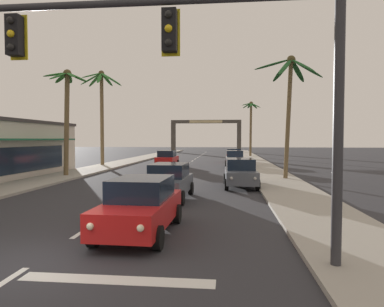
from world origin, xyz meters
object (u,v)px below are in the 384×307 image
Objects in this scene: traffic_signal_mast at (171,53)px; sedan_oncoming_far at (167,158)px; sedan_parked_far_kerb at (240,173)px; palm_right_farthest at (251,119)px; palm_left_third at (67,101)px; palm_right_second at (290,88)px; palm_left_farthest at (102,99)px; town_gateway_arch at (206,131)px; sedan_lead_at_stop_bar at (141,205)px; sedan_third_in_queue at (169,181)px; sedan_parked_nearest_kerb at (235,159)px; sedan_parked_mid_kerb at (234,155)px.

sedan_oncoming_far is (-4.82, 26.89, -3.89)m from traffic_signal_mast.
sedan_parked_far_kerb is 35.26m from palm_right_farthest.
palm_right_second is at bearing -1.19° from palm_left_third.
palm_right_farthest is (16.82, 20.56, -1.03)m from palm_left_farthest.
town_gateway_arch is at bearing 87.55° from sedan_oncoming_far.
palm_right_farthest reaches higher than town_gateway_arch.
sedan_lead_at_stop_bar is (-1.33, 2.45, -3.89)m from traffic_signal_mast.
sedan_third_in_queue is 0.45× the size of palm_left_farthest.
sedan_parked_nearest_kerb is 17.00m from palm_left_third.
sedan_parked_mid_kerb is at bearing 100.96° from palm_right_second.
palm_left_farthest is at bearing 134.18° from sedan_parked_far_kerb.
town_gateway_arch is (1.64, 38.44, 3.61)m from sedan_oncoming_far.
sedan_parked_mid_kerb is (3.49, 31.57, 0.00)m from sedan_lead_at_stop_bar.
palm_right_farthest is at bearing 90.84° from palm_right_second.
sedan_oncoming_far is at bearing 100.18° from sedan_third_in_queue.
traffic_signal_mast is at bearing -94.34° from sedan_parked_nearest_kerb.
palm_right_second reaches higher than sedan_third_in_queue.
sedan_lead_at_stop_bar is 24.68m from sedan_oncoming_far.
palm_left_third is 0.94× the size of palm_right_second.
sedan_oncoming_far is (-3.32, 18.50, 0.00)m from sedan_third_in_queue.
palm_right_farthest is at bearing 85.03° from sedan_parked_far_kerb.
palm_left_third is 0.91× the size of palm_right_farthest.
sedan_parked_nearest_kerb is 38.67m from town_gateway_arch.
sedan_third_in_queue is at bearing -128.42° from sedan_parked_far_kerb.
sedan_lead_at_stop_bar and sedan_parked_mid_kerb have the same top height.
palm_left_farthest is 0.67× the size of town_gateway_arch.
sedan_parked_mid_kerb is 0.51× the size of palm_right_farthest.
sedan_oncoming_far is at bearing -115.52° from palm_right_farthest.
sedan_parked_mid_kerb is (3.65, 25.63, 0.00)m from sedan_third_in_queue.
sedan_third_in_queue is 1.01× the size of sedan_parked_nearest_kerb.
sedan_lead_at_stop_bar is 27.43m from palm_left_farthest.
sedan_oncoming_far is 38.64m from town_gateway_arch.
sedan_lead_at_stop_bar is 0.52× the size of palm_right_second.
sedan_oncoming_far is 0.30× the size of town_gateway_arch.
palm_left_farthest is (-1.12, 10.15, 1.39)m from palm_left_third.
traffic_signal_mast is at bearing -66.55° from palm_left_farthest.
traffic_signal_mast is 4.79m from sedan_lead_at_stop_bar.
sedan_parked_far_kerb is at bearing -94.97° from palm_right_farthest.
sedan_lead_at_stop_bar is 31.76m from sedan_parked_mid_kerb.
traffic_signal_mast reaches higher than sedan_third_in_queue.
palm_right_farthest is (9.90, 20.74, 5.15)m from sedan_oncoming_far.
palm_right_second is (3.38, -17.44, 5.50)m from sedan_parked_mid_kerb.
traffic_signal_mast is at bearing -99.08° from sedan_parked_far_kerb.
sedan_third_in_queue is 18.79m from sedan_oncoming_far.
palm_left_third is at bearing 162.31° from sedan_parked_far_kerb.
sedan_oncoming_far is 23.55m from palm_right_farthest.
palm_right_farthest is (2.92, 13.60, 5.15)m from sedan_parked_mid_kerb.
sedan_parked_mid_kerb is at bearing 81.89° from sedan_third_in_queue.
sedan_third_in_queue and sedan_oncoming_far have the same top height.
town_gateway_arch is at bearing 91.68° from sedan_lead_at_stop_bar.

